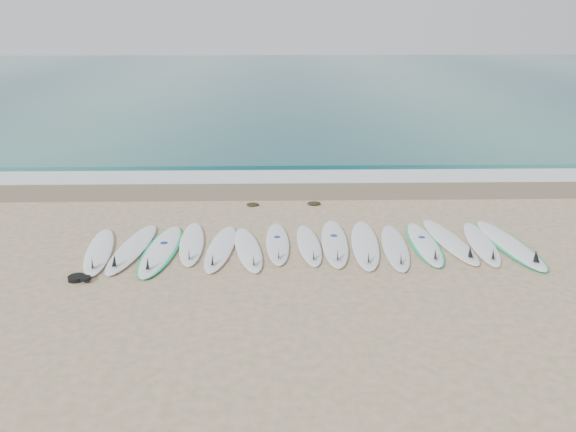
{
  "coord_description": "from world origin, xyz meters",
  "views": [
    {
      "loc": [
        -0.65,
        -11.07,
        4.7
      ],
      "look_at": [
        -0.4,
        0.88,
        0.4
      ],
      "focal_mm": 35.0,
      "sensor_mm": 36.0,
      "label": 1
    }
  ],
  "objects_px": {
    "surfboard_0": "(99,252)",
    "surfboard_7": "(309,245)",
    "leash_coil": "(79,278)",
    "surfboard_14": "(510,244)"
  },
  "relations": [
    {
      "from": "surfboard_0",
      "to": "surfboard_7",
      "type": "relative_size",
      "value": 1.11
    },
    {
      "from": "surfboard_7",
      "to": "leash_coil",
      "type": "xyz_separation_m",
      "value": [
        -4.41,
        -1.5,
        -0.0
      ]
    },
    {
      "from": "surfboard_0",
      "to": "leash_coil",
      "type": "height_order",
      "value": "surfboard_0"
    },
    {
      "from": "surfboard_7",
      "to": "surfboard_14",
      "type": "xyz_separation_m",
      "value": [
        4.31,
        -0.06,
        0.0
      ]
    },
    {
      "from": "surfboard_0",
      "to": "surfboard_7",
      "type": "height_order",
      "value": "surfboard_0"
    },
    {
      "from": "surfboard_0",
      "to": "surfboard_14",
      "type": "xyz_separation_m",
      "value": [
        8.71,
        0.21,
        -0.0
      ]
    },
    {
      "from": "surfboard_0",
      "to": "surfboard_14",
      "type": "bearing_deg",
      "value": -7.87
    },
    {
      "from": "surfboard_0",
      "to": "leash_coil",
      "type": "bearing_deg",
      "value": -99.88
    },
    {
      "from": "surfboard_0",
      "to": "surfboard_7",
      "type": "distance_m",
      "value": 4.41
    },
    {
      "from": "surfboard_7",
      "to": "leash_coil",
      "type": "height_order",
      "value": "surfboard_7"
    }
  ]
}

